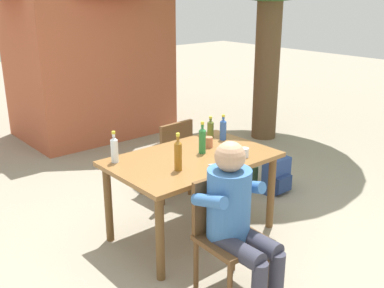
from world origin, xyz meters
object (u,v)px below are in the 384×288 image
dining_table (192,167)px  bottle_green (202,140)px  chair_far_right (169,155)px  bottle_clear (114,149)px  bottle_olive (210,129)px  cup_glass (244,153)px  person_in_white_shirt (236,214)px  chair_near_left (225,229)px  bottle_amber (178,154)px  backpack_by_far_side (242,168)px  backpack_by_near_side (277,176)px  brick_kiosk (89,44)px  cup_terracotta (209,142)px  table_knife (224,164)px  bottle_blue (223,129)px

dining_table → bottle_green: 0.26m
chair_far_right → bottle_clear: bottle_clear is taller
bottle_olive → cup_glass: 0.61m
cup_glass → chair_far_right: bearing=91.0°
chair_far_right → person_in_white_shirt: 1.78m
chair_near_left → bottle_amber: size_ratio=2.73×
cup_glass → backpack_by_far_side: (0.78, 0.74, -0.58)m
backpack_by_near_side → brick_kiosk: size_ratio=0.15×
dining_table → cup_terracotta: cup_terracotta is taller
backpack_by_near_side → backpack_by_far_side: 0.40m
bottle_clear → person_in_white_shirt: bearing=-77.8°
bottle_olive → chair_near_left: bearing=-127.5°
bottle_clear → backpack_by_near_side: (1.90, -0.25, -0.69)m
bottle_olive → backpack_by_far_side: (0.64, 0.15, -0.64)m
chair_near_left → bottle_amber: bottle_amber is taller
cup_terracotta → backpack_by_near_side: (1.02, -0.02, -0.62)m
bottle_olive → cup_glass: bearing=-103.1°
bottle_green → table_knife: size_ratio=1.33×
bottle_amber → bottle_green: bearing=23.3°
chair_near_left → chair_far_right: 1.66m
person_in_white_shirt → cup_terracotta: bearing=57.7°
brick_kiosk → chair_near_left: bearing=-106.1°
cup_terracotta → brick_kiosk: 3.49m
chair_far_right → bottle_clear: 1.09m
person_in_white_shirt → backpack_by_far_side: 2.01m
backpack_by_near_side → backpack_by_far_side: size_ratio=0.87×
bottle_green → backpack_by_far_side: bottle_green is taller
chair_far_right → bottle_green: (-0.20, -0.75, 0.40)m
dining_table → cup_terracotta: bearing=19.0°
bottle_olive → bottle_blue: bearing=-64.7°
bottle_olive → cup_terracotta: size_ratio=2.24×
backpack_by_far_side → bottle_olive: bearing=-167.1°
bottle_amber → backpack_by_far_side: 1.69m
person_in_white_shirt → cup_glass: person_in_white_shirt is taller
chair_far_right → bottle_olive: size_ratio=3.91×
cup_terracotta → cup_glass: cup_terracotta is taller
chair_near_left → bottle_clear: 1.19m
brick_kiosk → dining_table: bearing=-104.6°
bottle_amber → backpack_by_near_side: bottle_amber is taller
bottle_clear → bottle_green: 0.79m
bottle_green → table_knife: bottle_green is taller
table_knife → cup_glass: bearing=1.9°
chair_far_right → brick_kiosk: bearing=78.1°
chair_far_right → backpack_by_near_side: 1.23m
chair_far_right → bottle_amber: bottle_amber is taller
chair_far_right → bottle_amber: bearing=-123.7°
person_in_white_shirt → table_knife: bearing=53.0°
dining_table → bottle_olive: size_ratio=6.56×
chair_near_left → brick_kiosk: size_ratio=0.33×
chair_near_left → bottle_blue: bottle_blue is taller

